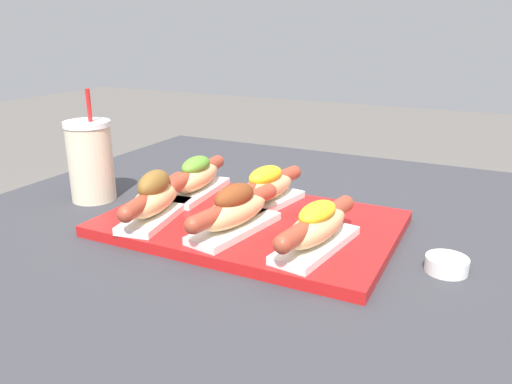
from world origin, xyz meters
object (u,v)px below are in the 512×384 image
at_px(hot_dog_4, 266,188).
at_px(sauce_bowl, 447,264).
at_px(hot_dog_1, 235,210).
at_px(hot_dog_2, 317,227).
at_px(hot_dog_0, 155,198).
at_px(hot_dog_3, 196,177).
at_px(drink_cup, 91,161).
at_px(serving_tray, 251,223).

height_order(hot_dog_4, sauce_bowl, hot_dog_4).
relative_size(hot_dog_1, hot_dog_2, 1.00).
height_order(hot_dog_0, sauce_bowl, hot_dog_0).
relative_size(hot_dog_0, hot_dog_2, 0.99).
bearing_deg(hot_dog_4, sauce_bowl, -14.17).
height_order(hot_dog_0, hot_dog_2, hot_dog_0).
bearing_deg(hot_dog_1, hot_dog_0, -176.54).
height_order(hot_dog_3, drink_cup, drink_cup).
bearing_deg(hot_dog_3, hot_dog_0, -87.13).
height_order(serving_tray, sauce_bowl, sauce_bowl).
relative_size(hot_dog_1, hot_dog_4, 1.00).
bearing_deg(drink_cup, hot_dog_3, 19.90).
relative_size(hot_dog_0, hot_dog_4, 1.00).
relative_size(hot_dog_4, sauce_bowl, 3.58).
xyz_separation_m(hot_dog_2, hot_dog_3, (-0.28, 0.13, 0.00)).
bearing_deg(sauce_bowl, hot_dog_0, -173.33).
xyz_separation_m(serving_tray, hot_dog_4, (-0.00, 0.06, 0.04)).
xyz_separation_m(hot_dog_4, drink_cup, (-0.34, -0.07, 0.03)).
distance_m(hot_dog_1, sauce_bowl, 0.31).
bearing_deg(hot_dog_4, hot_dog_3, 178.98).
bearing_deg(drink_cup, hot_dog_1, -9.32).
bearing_deg(hot_dog_1, sauce_bowl, 8.16).
height_order(hot_dog_0, drink_cup, drink_cup).
xyz_separation_m(hot_dog_0, hot_dog_1, (0.14, 0.01, -0.00)).
bearing_deg(hot_dog_3, serving_tray, -23.82).
relative_size(hot_dog_0, sauce_bowl, 3.58).
distance_m(hot_dog_0, hot_dog_4, 0.19).
bearing_deg(hot_dog_1, serving_tray, 93.22).
xyz_separation_m(serving_tray, hot_dog_1, (0.00, -0.06, 0.04)).
bearing_deg(drink_cup, hot_dog_4, 11.23).
bearing_deg(serving_tray, drink_cup, -179.25).
relative_size(hot_dog_3, drink_cup, 0.98).
xyz_separation_m(serving_tray, hot_dog_2, (0.14, -0.06, 0.04)).
xyz_separation_m(hot_dog_3, drink_cup, (-0.19, -0.07, 0.03)).
bearing_deg(hot_dog_0, drink_cup, 161.89).
distance_m(hot_dog_1, drink_cup, 0.35).
xyz_separation_m(hot_dog_0, hot_dog_4, (0.14, 0.13, -0.00)).
height_order(serving_tray, hot_dog_3, hot_dog_3).
bearing_deg(hot_dog_4, drink_cup, -168.77).
bearing_deg(hot_dog_3, sauce_bowl, -10.11).
bearing_deg(hot_dog_0, hot_dog_4, 43.66).
height_order(hot_dog_0, hot_dog_1, hot_dog_0).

